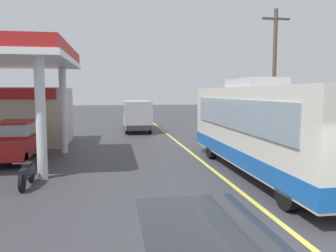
% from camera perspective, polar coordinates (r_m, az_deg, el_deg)
% --- Properties ---
extents(ground, '(120.00, 120.00, 0.00)m').
position_cam_1_polar(ground, '(25.63, -0.16, -1.33)').
color(ground, '#38383D').
extents(lane_divider_stripe, '(0.16, 50.00, 0.01)m').
position_cam_1_polar(lane_divider_stripe, '(20.75, 1.95, -2.98)').
color(lane_divider_stripe, '#D8CC4C').
rests_on(lane_divider_stripe, ground).
extents(wet_puddle_patch, '(2.93, 5.38, 0.01)m').
position_cam_1_polar(wet_puddle_patch, '(8.00, 6.72, -17.29)').
color(wet_puddle_patch, '#26282D').
rests_on(wet_puddle_patch, ground).
extents(coach_bus_main, '(2.60, 11.04, 3.69)m').
position_cam_1_polar(coach_bus_main, '(13.37, 15.91, -0.57)').
color(coach_bus_main, silver).
rests_on(coach_bus_main, ground).
extents(car_at_pump, '(1.70, 4.20, 1.82)m').
position_cam_1_polar(car_at_pump, '(17.02, -24.29, -1.95)').
color(car_at_pump, maroon).
rests_on(car_at_pump, ground).
extents(minibus_opposing_lane, '(2.04, 6.13, 2.44)m').
position_cam_1_polar(minibus_opposing_lane, '(27.73, -5.31, 2.23)').
color(minibus_opposing_lane, '#A5A5AD').
rests_on(minibus_opposing_lane, ground).
extents(motorcycle_parked_forecourt, '(0.55, 1.80, 0.92)m').
position_cam_1_polar(motorcycle_parked_forecourt, '(12.25, -22.64, -7.40)').
color(motorcycle_parked_forecourt, black).
rests_on(motorcycle_parked_forecourt, ground).
extents(pedestrian_near_pump, '(0.55, 0.22, 1.66)m').
position_cam_1_polar(pedestrian_near_pump, '(18.97, -23.42, -1.43)').
color(pedestrian_near_pump, '#33333F').
rests_on(pedestrian_near_pump, ground).
extents(utility_pole_roadside, '(1.80, 0.24, 8.26)m').
position_cam_1_polar(utility_pole_roadside, '(22.50, 17.43, 8.43)').
color(utility_pole_roadside, brown).
rests_on(utility_pole_roadside, ground).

